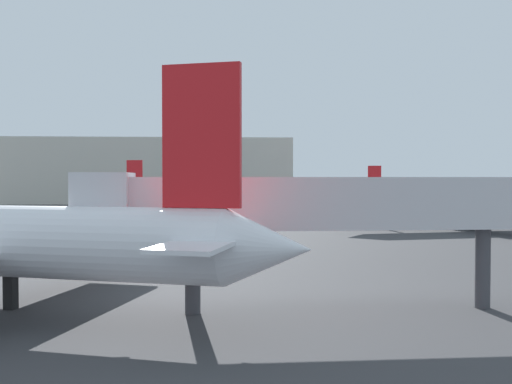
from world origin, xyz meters
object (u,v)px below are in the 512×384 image
airplane_far_left (193,198)px  baggage_cart (142,254)px  airplane_far_right (427,196)px  jet_bridge (296,206)px  airplane_distant (457,203)px

airplane_far_left → baggage_cart: size_ratio=9.86×
airplane_far_right → jet_bridge: 84.12m
airplane_distant → airplane_far_left: airplane_distant is taller
jet_bridge → baggage_cart: 17.37m
airplane_distant → airplane_far_left: (-32.89, 22.30, -0.22)m
jet_bridge → airplane_distant: bearing=-123.1°
airplane_far_left → baggage_cart: 47.97m
airplane_distant → jet_bridge: (-25.01, -39.85, 1.68)m
jet_bridge → baggage_cart: (-9.06, 14.24, -4.10)m
jet_bridge → airplane_far_left: bearing=-83.8°
airplane_far_right → jet_bridge: bearing=-96.8°
airplane_distant → jet_bridge: size_ratio=1.49×
airplane_far_left → airplane_far_right: bearing=24.0°
airplane_distant → airplane_far_right: 37.94m
airplane_far_left → baggage_cart: (-1.17, -47.90, -2.20)m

